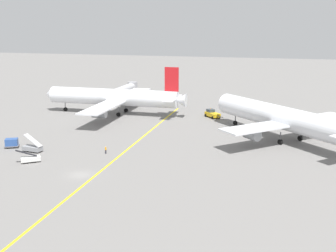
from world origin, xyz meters
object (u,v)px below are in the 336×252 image
(airliner_at_gate_left, at_px, (114,97))
(gse_stair_truck_yellow, at_px, (32,147))
(airliner_being_pushed, at_px, (283,118))
(pushback_tug, at_px, (212,114))
(gse_container_dolly_flat, at_px, (12,143))
(gse_belt_loader_portside, at_px, (30,159))
(ground_crew_marshaller_foreground, at_px, (106,150))
(jet_bridge, at_px, (126,89))

(airliner_at_gate_left, distance_m, gse_stair_truck_yellow, 44.37)
(airliner_being_pushed, bearing_deg, airliner_at_gate_left, 160.91)
(airliner_at_gate_left, relative_size, pushback_tug, 6.56)
(pushback_tug, xyz_separation_m, gse_container_dolly_flat, (-40.18, -45.61, 0.01))
(pushback_tug, bearing_deg, gse_container_dolly_flat, -131.38)
(pushback_tug, xyz_separation_m, gse_stair_truck_yellow, (-33.52, -47.27, -0.14))
(pushback_tug, xyz_separation_m, gse_belt_loader_portside, (-29.63, -54.16, -0.34))
(ground_crew_marshaller_foreground, xyz_separation_m, jet_bridge, (-19.85, 64.98, 3.56))
(airliner_at_gate_left, relative_size, gse_belt_loader_portside, 10.40)
(airliner_being_pushed, bearing_deg, gse_belt_loader_portside, -147.43)
(gse_belt_loader_portside, xyz_separation_m, gse_stair_truck_yellow, (-3.88, 6.89, 0.20))
(gse_container_dolly_flat, xyz_separation_m, jet_bridge, (3.62, 66.42, 3.30))
(gse_belt_loader_portside, relative_size, ground_crew_marshaller_foreground, 2.67)
(pushback_tug, bearing_deg, airliner_being_pushed, -45.02)
(gse_stair_truck_yellow, relative_size, ground_crew_marshaller_foreground, 2.75)
(airliner_being_pushed, relative_size, jet_bridge, 2.06)
(airliner_at_gate_left, bearing_deg, gse_belt_loader_portside, -87.89)
(pushback_tug, height_order, gse_belt_loader_portside, gse_belt_loader_portside)
(gse_stair_truck_yellow, height_order, ground_crew_marshaller_foreground, gse_stair_truck_yellow)
(gse_container_dolly_flat, xyz_separation_m, gse_stair_truck_yellow, (6.66, -1.66, -0.15))
(gse_stair_truck_yellow, bearing_deg, ground_crew_marshaller_foreground, 10.45)
(airliner_being_pushed, bearing_deg, ground_crew_marshaller_foreground, -149.31)
(gse_container_dolly_flat, relative_size, jet_bridge, 0.19)
(airliner_being_pushed, xyz_separation_m, pushback_tug, (-21.48, 21.50, -4.45))
(pushback_tug, height_order, gse_stair_truck_yellow, gse_stair_truck_yellow)
(gse_container_dolly_flat, height_order, jet_bridge, jet_bridge)
(pushback_tug, bearing_deg, airliner_at_gate_left, -174.28)
(gse_container_dolly_flat, xyz_separation_m, ground_crew_marshaller_foreground, (23.47, 1.44, -0.26))
(airliner_at_gate_left, height_order, gse_container_dolly_flat, airliner_at_gate_left)
(jet_bridge, bearing_deg, gse_container_dolly_flat, -93.12)
(airliner_being_pushed, xyz_separation_m, gse_container_dolly_flat, (-61.67, -24.11, -4.45))
(pushback_tug, relative_size, gse_stair_truck_yellow, 1.54)
(airliner_at_gate_left, relative_size, gse_stair_truck_yellow, 10.10)
(gse_belt_loader_portside, distance_m, jet_bridge, 75.38)
(airliner_being_pushed, relative_size, gse_stair_truck_yellow, 8.49)
(airliner_being_pushed, distance_m, gse_belt_loader_portside, 60.85)
(gse_container_dolly_flat, bearing_deg, jet_bridge, 86.88)
(gse_container_dolly_flat, bearing_deg, pushback_tug, 48.62)
(airliner_being_pushed, height_order, pushback_tug, airliner_being_pushed)
(gse_container_dolly_flat, bearing_deg, gse_belt_loader_portside, -39.01)
(gse_belt_loader_portside, bearing_deg, airliner_being_pushed, 32.57)
(gse_belt_loader_portside, distance_m, gse_container_dolly_flat, 13.58)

